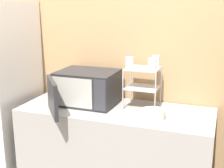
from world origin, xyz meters
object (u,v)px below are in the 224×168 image
glass_back_right (156,61)px  glass_front_left (129,63)px  dish_rack (142,79)px  microwave (86,88)px  bowl (153,114)px  glass_front_right (152,64)px

glass_back_right → glass_front_left: bearing=-144.4°
dish_rack → glass_back_right: 0.18m
microwave → bowl: bearing=-14.1°
dish_rack → glass_front_right: (0.09, -0.07, 0.14)m
dish_rack → bowl: size_ratio=1.83×
dish_rack → glass_front_left: 0.18m
glass_front_left → glass_front_right: 0.19m
microwave → glass_front_left: 0.45m
glass_front_left → glass_back_right: (0.19, 0.13, 0.00)m
glass_front_left → glass_back_right: bearing=35.6°
dish_rack → bowl: (0.15, -0.25, -0.21)m
glass_front_right → microwave: bearing=-177.6°
glass_front_right → glass_back_right: bearing=90.1°
glass_front_left → glass_back_right: 0.23m
bowl → microwave: bearing=165.9°
microwave → dish_rack: (0.48, 0.09, 0.10)m
dish_rack → glass_front_right: size_ratio=3.45×
glass_front_right → bowl: size_ratio=0.53×
dish_rack → bowl: dish_rack is taller
glass_back_right → bowl: (0.06, -0.31, -0.35)m
dish_rack → glass_front_right: glass_front_right is taller
microwave → glass_back_right: bearing=15.4°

